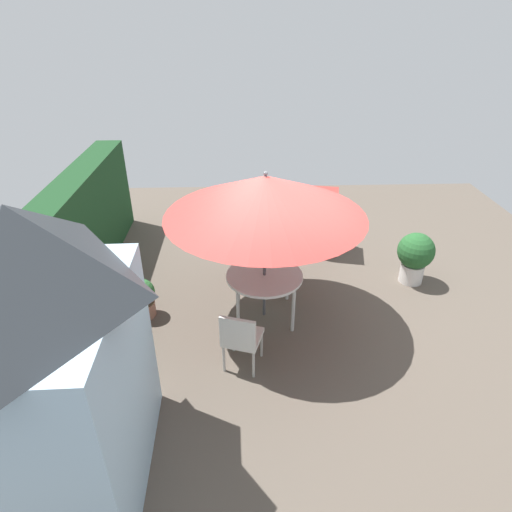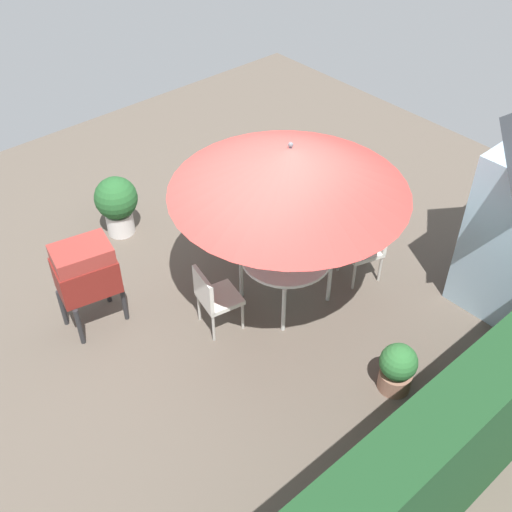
{
  "view_description": "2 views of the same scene",
  "coord_description": "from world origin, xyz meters",
  "px_view_note": "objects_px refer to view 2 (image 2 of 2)",
  "views": [
    {
      "loc": [
        -5.49,
        0.81,
        4.13
      ],
      "look_at": [
        -0.04,
        0.6,
        1.0
      ],
      "focal_mm": 30.07,
      "sensor_mm": 36.0,
      "label": 1
    },
    {
      "loc": [
        4.02,
        4.67,
        5.73
      ],
      "look_at": [
        0.3,
        0.41,
        0.92
      ],
      "focal_mm": 43.85,
      "sensor_mm": 36.0,
      "label": 2
    }
  ],
  "objects_px": {
    "potted_plant_by_shed": "(397,368)",
    "bbq_grill": "(85,271)",
    "patio_umbrella": "(290,170)",
    "potted_plant_by_grill": "(117,203)",
    "chair_near_shed": "(367,244)",
    "patio_table": "(286,259)",
    "chair_far_side": "(213,296)"
  },
  "relations": [
    {
      "from": "bbq_grill",
      "to": "chair_far_side",
      "type": "relative_size",
      "value": 1.33
    },
    {
      "from": "patio_umbrella",
      "to": "potted_plant_by_grill",
      "type": "xyz_separation_m",
      "value": [
        0.86,
        -2.62,
        -1.45
      ]
    },
    {
      "from": "bbq_grill",
      "to": "patio_umbrella",
      "type": "bearing_deg",
      "value": 148.8
    },
    {
      "from": "bbq_grill",
      "to": "potted_plant_by_shed",
      "type": "xyz_separation_m",
      "value": [
        -2.01,
        3.12,
        -0.52
      ]
    },
    {
      "from": "patio_table",
      "to": "chair_far_side",
      "type": "distance_m",
      "value": 1.03
    },
    {
      "from": "patio_umbrella",
      "to": "potted_plant_by_grill",
      "type": "bearing_deg",
      "value": -71.83
    },
    {
      "from": "patio_table",
      "to": "chair_near_shed",
      "type": "distance_m",
      "value": 1.2
    },
    {
      "from": "bbq_grill",
      "to": "potted_plant_by_grill",
      "type": "height_order",
      "value": "bbq_grill"
    },
    {
      "from": "bbq_grill",
      "to": "potted_plant_by_shed",
      "type": "distance_m",
      "value": 3.75
    },
    {
      "from": "potted_plant_by_shed",
      "to": "chair_far_side",
      "type": "bearing_deg",
      "value": -65.45
    },
    {
      "from": "patio_table",
      "to": "bbq_grill",
      "type": "bearing_deg",
      "value": -31.2
    },
    {
      "from": "patio_umbrella",
      "to": "potted_plant_by_shed",
      "type": "bearing_deg",
      "value": 88.32
    },
    {
      "from": "chair_far_side",
      "to": "chair_near_shed",
      "type": "bearing_deg",
      "value": 165.28
    },
    {
      "from": "potted_plant_by_shed",
      "to": "potted_plant_by_grill",
      "type": "height_order",
      "value": "potted_plant_by_grill"
    },
    {
      "from": "patio_umbrella",
      "to": "bbq_grill",
      "type": "height_order",
      "value": "patio_umbrella"
    },
    {
      "from": "patio_table",
      "to": "bbq_grill",
      "type": "relative_size",
      "value": 0.95
    },
    {
      "from": "chair_far_side",
      "to": "patio_table",
      "type": "bearing_deg",
      "value": 168.72
    },
    {
      "from": "bbq_grill",
      "to": "potted_plant_by_grill",
      "type": "relative_size",
      "value": 1.31
    },
    {
      "from": "chair_far_side",
      "to": "potted_plant_by_shed",
      "type": "bearing_deg",
      "value": 114.55
    },
    {
      "from": "chair_far_side",
      "to": "potted_plant_by_shed",
      "type": "relative_size",
      "value": 1.42
    },
    {
      "from": "bbq_grill",
      "to": "potted_plant_by_grill",
      "type": "distance_m",
      "value": 1.85
    },
    {
      "from": "patio_umbrella",
      "to": "potted_plant_by_shed",
      "type": "height_order",
      "value": "patio_umbrella"
    },
    {
      "from": "chair_near_shed",
      "to": "potted_plant_by_shed",
      "type": "xyz_separation_m",
      "value": [
        1.19,
        1.51,
        -0.19
      ]
    },
    {
      "from": "patio_table",
      "to": "chair_near_shed",
      "type": "height_order",
      "value": "chair_near_shed"
    },
    {
      "from": "chair_near_shed",
      "to": "potted_plant_by_grill",
      "type": "xyz_separation_m",
      "value": [
        2.0,
        -2.98,
        0.0
      ]
    },
    {
      "from": "chair_near_shed",
      "to": "chair_far_side",
      "type": "bearing_deg",
      "value": -14.72
    },
    {
      "from": "patio_table",
      "to": "potted_plant_by_shed",
      "type": "bearing_deg",
      "value": 88.32
    },
    {
      "from": "chair_near_shed",
      "to": "potted_plant_by_grill",
      "type": "height_order",
      "value": "potted_plant_by_grill"
    },
    {
      "from": "bbq_grill",
      "to": "potted_plant_by_grill",
      "type": "bearing_deg",
      "value": -131.52
    },
    {
      "from": "patio_umbrella",
      "to": "potted_plant_by_shed",
      "type": "xyz_separation_m",
      "value": [
        0.05,
        1.87,
        -1.65
      ]
    },
    {
      "from": "potted_plant_by_shed",
      "to": "bbq_grill",
      "type": "bearing_deg",
      "value": -57.19
    },
    {
      "from": "patio_umbrella",
      "to": "potted_plant_by_grill",
      "type": "height_order",
      "value": "patio_umbrella"
    }
  ]
}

